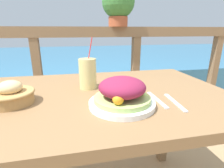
# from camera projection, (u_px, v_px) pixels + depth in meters

# --- Properties ---
(patio_table) EXTENTS (1.20, 0.81, 0.76)m
(patio_table) POSITION_uv_depth(u_px,v_px,m) (104.00, 112.00, 0.86)
(patio_table) COLOR olive
(patio_table) RESTS_ON ground_plane
(railing_fence) EXTENTS (2.80, 0.08, 1.08)m
(railing_fence) POSITION_uv_depth(u_px,v_px,m) (89.00, 61.00, 1.62)
(railing_fence) COLOR brown
(railing_fence) RESTS_ON ground_plane
(sea_backdrop) EXTENTS (12.00, 4.00, 0.51)m
(sea_backdrop) POSITION_uv_depth(u_px,v_px,m) (81.00, 65.00, 4.11)
(sea_backdrop) COLOR teal
(sea_backdrop) RESTS_ON ground_plane
(salad_plate) EXTENTS (0.26, 0.26, 0.12)m
(salad_plate) POSITION_uv_depth(u_px,v_px,m) (122.00, 94.00, 0.67)
(salad_plate) COLOR white
(salad_plate) RESTS_ON patio_table
(drink_glass) EXTENTS (0.09, 0.09, 0.25)m
(drink_glass) POSITION_uv_depth(u_px,v_px,m) (88.00, 74.00, 0.87)
(drink_glass) COLOR #DBCC7F
(drink_glass) RESTS_ON patio_table
(bread_basket) EXTENTS (0.18, 0.18, 0.10)m
(bread_basket) POSITION_uv_depth(u_px,v_px,m) (11.00, 95.00, 0.69)
(bread_basket) COLOR #AD7F47
(bread_basket) RESTS_ON patio_table
(potted_plant) EXTENTS (0.29, 0.29, 0.35)m
(potted_plant) POSITION_uv_depth(u_px,v_px,m) (118.00, 4.00, 1.52)
(potted_plant) COLOR #A34C2D
(potted_plant) RESTS_ON railing_fence
(fork) EXTENTS (0.02, 0.18, 0.00)m
(fork) POSITION_uv_depth(u_px,v_px,m) (157.00, 100.00, 0.74)
(fork) COLOR silver
(fork) RESTS_ON patio_table
(knife) EXTENTS (0.03, 0.18, 0.00)m
(knife) POSITION_uv_depth(u_px,v_px,m) (175.00, 102.00, 0.71)
(knife) COLOR silver
(knife) RESTS_ON patio_table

